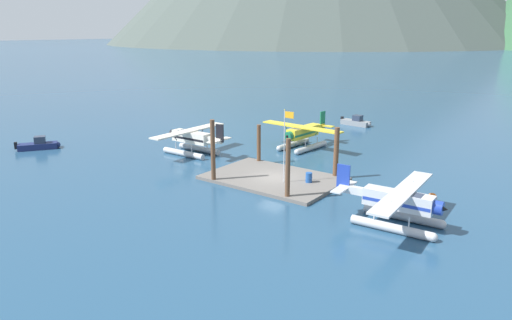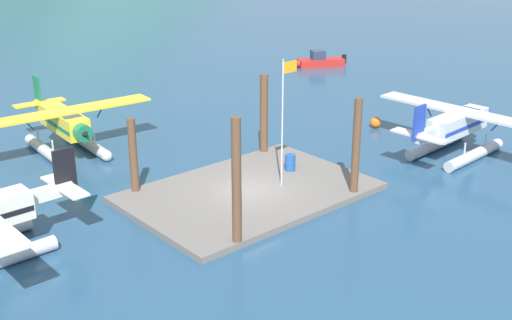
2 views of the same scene
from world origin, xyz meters
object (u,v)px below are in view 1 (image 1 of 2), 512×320
at_px(flagpole, 286,138).
at_px(fuel_drum, 309,177).
at_px(seaplane_yellow_bow_left, 302,135).
at_px(boat_grey_open_north, 356,122).
at_px(boat_navy_open_sw, 39,145).
at_px(seaplane_cream_port_fwd, 191,140).
at_px(mooring_buoy, 432,198).
at_px(seaplane_silver_stbd_aft, 398,205).

xyz_separation_m(flagpole, fuel_drum, (1.71, 1.27, -3.59)).
relative_size(fuel_drum, seaplane_yellow_bow_left, 0.08).
height_order(boat_grey_open_north, boat_navy_open_sw, same).
bearing_deg(seaplane_cream_port_fwd, boat_grey_open_north, 73.23).
xyz_separation_m(mooring_buoy, seaplane_cream_port_fwd, (-26.19, -0.57, 1.20)).
xyz_separation_m(seaplane_cream_port_fwd, boat_navy_open_sw, (-15.77, -8.94, -1.09)).
height_order(fuel_drum, seaplane_cream_port_fwd, seaplane_cream_port_fwd).
distance_m(seaplane_yellow_bow_left, seaplane_cream_port_fwd, 12.83).
height_order(mooring_buoy, boat_grey_open_north, boat_grey_open_north).
bearing_deg(boat_grey_open_north, seaplane_cream_port_fwd, -106.77).
height_order(fuel_drum, mooring_buoy, fuel_drum).
height_order(seaplane_cream_port_fwd, boat_navy_open_sw, seaplane_cream_port_fwd).
xyz_separation_m(fuel_drum, boat_navy_open_sw, (-31.88, -7.19, -0.25)).
relative_size(fuel_drum, seaplane_silver_stbd_aft, 0.08).
height_order(mooring_buoy, seaplane_silver_stbd_aft, seaplane_silver_stbd_aft).
xyz_separation_m(flagpole, seaplane_silver_stbd_aft, (11.25, -2.78, -2.76)).
distance_m(mooring_buoy, boat_grey_open_north, 31.33).
height_order(flagpole, seaplane_silver_stbd_aft, flagpole).
xyz_separation_m(seaplane_silver_stbd_aft, boat_grey_open_north, (-17.83, 31.75, -1.09)).
distance_m(mooring_buoy, seaplane_yellow_bow_left, 19.75).
bearing_deg(seaplane_silver_stbd_aft, seaplane_cream_port_fwd, 167.25).
distance_m(fuel_drum, boat_grey_open_north, 28.92).
height_order(seaplane_silver_stbd_aft, seaplane_yellow_bow_left, same).
bearing_deg(seaplane_silver_stbd_aft, boat_grey_open_north, 119.31).
height_order(flagpole, seaplane_yellow_bow_left, flagpole).
height_order(mooring_buoy, boat_navy_open_sw, boat_navy_open_sw).
relative_size(seaplane_yellow_bow_left, boat_grey_open_north, 2.14).
distance_m(seaplane_silver_stbd_aft, boat_grey_open_north, 36.43).
bearing_deg(seaplane_silver_stbd_aft, mooring_buoy, 85.11).
relative_size(mooring_buoy, seaplane_yellow_bow_left, 0.07).
bearing_deg(boat_grey_open_north, seaplane_yellow_bow_left, -87.21).
height_order(mooring_buoy, seaplane_cream_port_fwd, seaplane_cream_port_fwd).
bearing_deg(seaplane_silver_stbd_aft, fuel_drum, 157.00).
relative_size(flagpole, seaplane_cream_port_fwd, 0.63).
bearing_deg(boat_navy_open_sw, seaplane_cream_port_fwd, 29.55).
relative_size(seaplane_silver_stbd_aft, boat_navy_open_sw, 2.42).
relative_size(mooring_buoy, boat_navy_open_sw, 0.17).
relative_size(fuel_drum, boat_navy_open_sw, 0.20).
xyz_separation_m(fuel_drum, seaplane_cream_port_fwd, (-16.10, 1.75, 0.84)).
relative_size(seaplane_silver_stbd_aft, seaplane_cream_port_fwd, 1.00).
height_order(flagpole, seaplane_cream_port_fwd, flagpole).
xyz_separation_m(fuel_drum, mooring_buoy, (10.09, 2.32, -0.37)).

